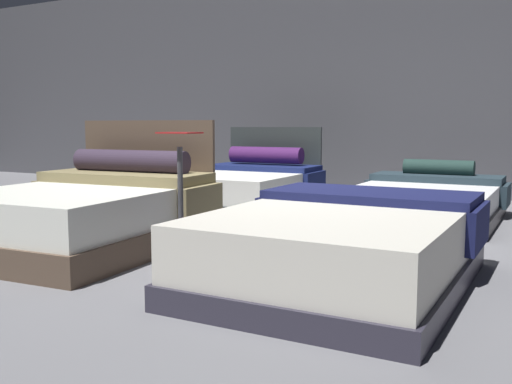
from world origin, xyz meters
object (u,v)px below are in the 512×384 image
(bed_1, at_px, (342,246))
(bed_0, at_px, (88,213))
(price_sign, at_px, (181,216))
(bed_2, at_px, (246,185))
(bed_3, at_px, (426,201))

(bed_1, bearing_deg, bed_0, 178.87)
(price_sign, bearing_deg, bed_2, 110.96)
(bed_1, distance_m, price_sign, 1.20)
(bed_0, distance_m, bed_3, 3.59)
(bed_0, relative_size, bed_1, 0.99)
(bed_0, bearing_deg, bed_1, -4.89)
(price_sign, bearing_deg, bed_1, 5.33)
(bed_0, height_order, bed_1, bed_0)
(bed_2, relative_size, price_sign, 1.99)
(bed_0, bearing_deg, bed_2, 88.70)
(bed_1, distance_m, bed_3, 2.89)
(bed_0, height_order, bed_2, bed_0)
(bed_3, height_order, price_sign, price_sign)
(bed_0, height_order, bed_3, bed_0)
(bed_0, xyz_separation_m, price_sign, (1.08, -0.17, 0.08))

